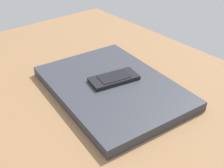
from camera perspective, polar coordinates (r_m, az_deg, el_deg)
The scene contains 3 objects.
desk_surface at distance 59.63cm, azimuth 0.17°, elevation -7.68°, with size 120.00×80.00×3.00cm, color olive.
laptop_closed at distance 65.49cm, azimuth -0.00°, elevation -0.65°, with size 34.58×24.98×2.24cm, color #33353D.
cell_phone_on_laptop at distance 65.70cm, azimuth 0.39°, elevation 1.14°, with size 7.45×12.27×1.03cm.
Camera 1 is at (-35.08, 28.77, 40.19)cm, focal length 44.98 mm.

